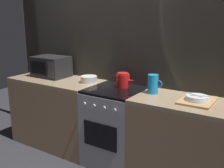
% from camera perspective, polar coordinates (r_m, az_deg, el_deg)
% --- Properties ---
extents(ground_plane, '(8.00, 8.00, 0.00)m').
position_cam_1_polar(ground_plane, '(3.34, 0.64, -16.11)').
color(ground_plane, '#2D2D33').
extents(back_wall, '(3.60, 0.05, 2.40)m').
position_cam_1_polar(back_wall, '(3.19, 3.78, 5.46)').
color(back_wall, '#A39989').
rests_on(back_wall, ground_plane).
extents(counter_left, '(1.20, 0.60, 0.90)m').
position_cam_1_polar(counter_left, '(3.66, -11.46, -5.81)').
color(counter_left, '#997251').
rests_on(counter_left, ground_plane).
extents(stove_unit, '(0.60, 0.63, 0.90)m').
position_cam_1_polar(stove_unit, '(3.13, 0.65, -9.01)').
color(stove_unit, '#9E9EA3').
rests_on(stove_unit, ground_plane).
extents(counter_right, '(1.20, 0.60, 0.90)m').
position_cam_1_polar(counter_right, '(2.81, 16.83, -12.55)').
color(counter_right, '#997251').
rests_on(counter_right, ground_plane).
extents(microwave, '(0.46, 0.35, 0.27)m').
position_cam_1_polar(microwave, '(3.66, -12.88, 3.65)').
color(microwave, black).
rests_on(microwave, counter_left).
extents(kettle, '(0.28, 0.15, 0.17)m').
position_cam_1_polar(kettle, '(3.04, 2.39, 0.83)').
color(kettle, red).
rests_on(kettle, stove_unit).
extents(mixing_bowl, '(0.20, 0.20, 0.08)m').
position_cam_1_polar(mixing_bowl, '(3.27, -4.97, 1.01)').
color(mixing_bowl, silver).
rests_on(mixing_bowl, counter_left).
extents(pitcher, '(0.16, 0.11, 0.20)m').
position_cam_1_polar(pitcher, '(2.82, 8.73, 0.00)').
color(pitcher, '#198CD8').
rests_on(pitcher, counter_right).
extents(dish_pile, '(0.30, 0.40, 0.07)m').
position_cam_1_polar(dish_pile, '(2.66, 17.73, -3.14)').
color(dish_pile, tan).
rests_on(dish_pile, counter_right).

